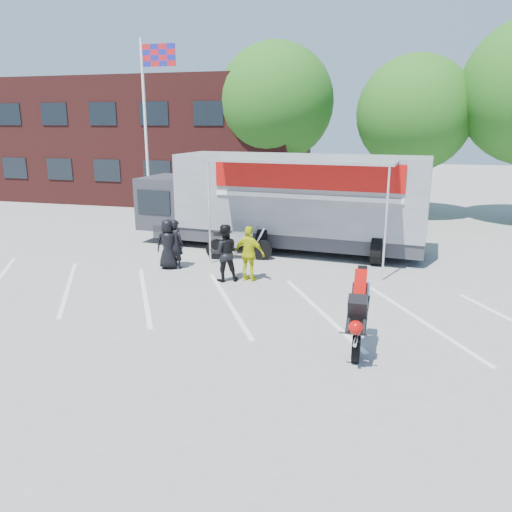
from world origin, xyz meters
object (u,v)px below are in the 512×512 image
at_px(transporter_truck, 285,249).
at_px(spectator_leather_a, 168,244).
at_px(tree_mid, 414,114).
at_px(parked_motorcycle, 239,259).
at_px(spectator_leather_b, 176,244).
at_px(flagpole, 150,111).
at_px(tree_left, 275,102).
at_px(spectator_leather_c, 224,253).
at_px(stunt_bike_rider, 358,347).
at_px(spectator_hivis, 249,254).

distance_m(transporter_truck, spectator_leather_a, 4.74).
height_order(tree_mid, parked_motorcycle, tree_mid).
bearing_deg(tree_mid, spectator_leather_a, -123.59).
relative_size(spectator_leather_a, spectator_leather_b, 1.01).
relative_size(flagpole, tree_left, 0.93).
relative_size(tree_mid, spectator_leather_c, 4.52).
relative_size(flagpole, spectator_leather_b, 5.04).
bearing_deg(tree_mid, spectator_leather_c, -114.09).
xyz_separation_m(tree_left, spectator_leather_c, (1.52, -13.26, -4.72)).
relative_size(stunt_bike_rider, spectator_leather_b, 1.23).
xyz_separation_m(spectator_leather_a, spectator_leather_b, (0.22, 0.08, -0.01)).
bearing_deg(spectator_hivis, tree_left, -70.10).
bearing_deg(transporter_truck, spectator_leather_c, -97.95).
relative_size(stunt_bike_rider, spectator_hivis, 1.18).
distance_m(tree_left, spectator_hivis, 14.09).
height_order(tree_mid, spectator_leather_b, tree_mid).
xyz_separation_m(tree_mid, spectator_leather_b, (-7.40, -11.40, -4.15)).
bearing_deg(spectator_leather_a, transporter_truck, -142.18).
bearing_deg(tree_mid, spectator_hivis, -111.55).
relative_size(tree_left, transporter_truck, 0.80).
relative_size(tree_left, spectator_leather_b, 5.45).
relative_size(tree_mid, transporter_truck, 0.71).
bearing_deg(spectator_leather_c, stunt_bike_rider, 114.99).
distance_m(transporter_truck, stunt_bike_rider, 8.50).
xyz_separation_m(parked_motorcycle, stunt_bike_rider, (4.41, -6.01, 0.00)).
bearing_deg(flagpole, stunt_bike_rider, -47.69).
bearing_deg(flagpole, tree_mid, 23.97).
distance_m(transporter_truck, spectator_hivis, 4.18).
relative_size(flagpole, stunt_bike_rider, 4.10).
bearing_deg(flagpole, parked_motorcycle, -41.52).
distance_m(flagpole, parked_motorcycle, 8.90).
relative_size(tree_mid, spectator_leather_a, 4.79).
height_order(stunt_bike_rider, spectator_leather_a, spectator_leather_a).
height_order(flagpole, spectator_leather_b, flagpole).
relative_size(tree_left, spectator_leather_c, 5.08).
distance_m(stunt_bike_rider, spectator_hivis, 5.18).
distance_m(stunt_bike_rider, spectator_leather_a, 7.70).
bearing_deg(parked_motorcycle, flagpole, 37.56).
xyz_separation_m(flagpole, spectator_leather_c, (5.76, -7.26, -4.20)).
bearing_deg(parked_motorcycle, spectator_hivis, -166.89).
bearing_deg(parked_motorcycle, spectator_leather_c, 175.68).
relative_size(transporter_truck, parked_motorcycle, 4.67).
relative_size(transporter_truck, spectator_leather_c, 6.35).
relative_size(parked_motorcycle, stunt_bike_rider, 1.19).
bearing_deg(transporter_truck, spectator_leather_b, -125.48).
bearing_deg(stunt_bike_rider, flagpole, 132.57).
xyz_separation_m(spectator_leather_c, spectator_hivis, (0.71, 0.18, -0.03)).
bearing_deg(transporter_truck, parked_motorcycle, -118.78).
height_order(stunt_bike_rider, spectator_leather_c, spectator_leather_c).
relative_size(parked_motorcycle, spectator_hivis, 1.40).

